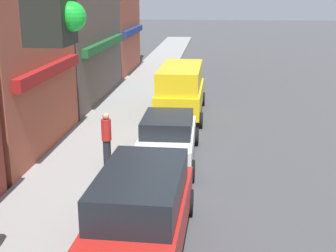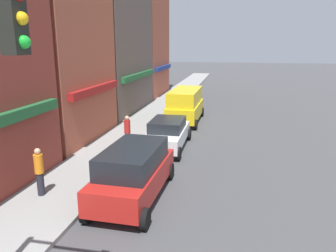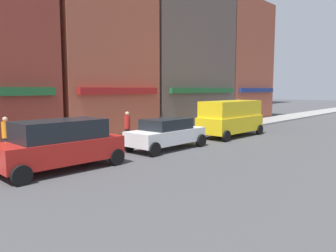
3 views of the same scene
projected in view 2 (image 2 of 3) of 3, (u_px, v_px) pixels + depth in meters
The scene contains 6 objects.
storefront_row at pixel (89, 34), 22.90m from camera, with size 32.26×5.30×13.51m.
suv_red at pixel (134, 171), 11.72m from camera, with size 4.75×2.12×1.94m.
sedan_white at pixel (168, 133), 17.45m from camera, with size 4.42×2.02×1.59m.
van_yellow at pixel (185, 104), 23.26m from camera, with size 5.02×2.22×2.34m.
pedestrian_orange_vest at pixel (39, 171), 11.65m from camera, with size 0.32×0.32×1.77m.
pedestrian_red_jacket at pixel (127, 132), 16.80m from camera, with size 0.32×0.32×1.77m.
Camera 2 is at (-1.02, 1.27, 5.48)m, focal length 35.00 mm.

